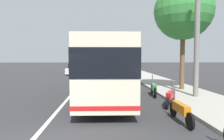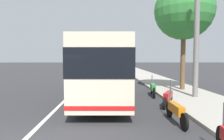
{
  "view_description": "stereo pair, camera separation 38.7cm",
  "coord_description": "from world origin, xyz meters",
  "px_view_note": "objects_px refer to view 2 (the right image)",
  "views": [
    {
      "loc": [
        -4.51,
        -2.0,
        2.34
      ],
      "look_at": [
        9.79,
        -2.7,
        1.5
      ],
      "focal_mm": 31.74,
      "sensor_mm": 36.0,
      "label": 1
    },
    {
      "loc": [
        -4.53,
        -2.39,
        2.34
      ],
      "look_at": [
        9.79,
        -2.7,
        1.5
      ],
      "focal_mm": 31.74,
      "sensor_mm": 36.0,
      "label": 2
    }
  ],
  "objects_px": {
    "coach_bus": "(105,66)",
    "utility_pole": "(196,45)",
    "car_far_distant": "(78,69)",
    "roadside_tree_mid_block": "(184,11)",
    "motorcycle_nearest_curb": "(168,97)",
    "motorcycle_far_end": "(153,88)",
    "car_side_street": "(109,64)",
    "motorcycle_angled": "(176,111)"
  },
  "relations": [
    {
      "from": "motorcycle_angled",
      "to": "utility_pole",
      "type": "distance_m",
      "value": 5.52
    },
    {
      "from": "car_far_distant",
      "to": "roadside_tree_mid_block",
      "type": "bearing_deg",
      "value": 36.16
    },
    {
      "from": "motorcycle_nearest_curb",
      "to": "motorcycle_far_end",
      "type": "relative_size",
      "value": 0.89
    },
    {
      "from": "coach_bus",
      "to": "utility_pole",
      "type": "height_order",
      "value": "utility_pole"
    },
    {
      "from": "motorcycle_nearest_curb",
      "to": "roadside_tree_mid_block",
      "type": "relative_size",
      "value": 0.24
    },
    {
      "from": "motorcycle_far_end",
      "to": "utility_pole",
      "type": "bearing_deg",
      "value": -107.92
    },
    {
      "from": "car_side_street",
      "to": "utility_pole",
      "type": "relative_size",
      "value": 0.73
    },
    {
      "from": "car_side_street",
      "to": "utility_pole",
      "type": "distance_m",
      "value": 41.88
    },
    {
      "from": "motorcycle_angled",
      "to": "motorcycle_far_end",
      "type": "relative_size",
      "value": 0.98
    },
    {
      "from": "car_side_street",
      "to": "utility_pole",
      "type": "height_order",
      "value": "utility_pole"
    },
    {
      "from": "motorcycle_nearest_curb",
      "to": "utility_pole",
      "type": "height_order",
      "value": "utility_pole"
    },
    {
      "from": "motorcycle_angled",
      "to": "car_side_street",
      "type": "height_order",
      "value": "car_side_street"
    },
    {
      "from": "motorcycle_far_end",
      "to": "roadside_tree_mid_block",
      "type": "xyz_separation_m",
      "value": [
        1.71,
        -2.5,
        5.19
      ]
    },
    {
      "from": "car_far_distant",
      "to": "motorcycle_angled",
      "type": "bearing_deg",
      "value": 20.87
    },
    {
      "from": "motorcycle_angled",
      "to": "car_far_distant",
      "type": "relative_size",
      "value": 0.46
    },
    {
      "from": "utility_pole",
      "to": "coach_bus",
      "type": "bearing_deg",
      "value": 72.83
    },
    {
      "from": "motorcycle_angled",
      "to": "roadside_tree_mid_block",
      "type": "height_order",
      "value": "roadside_tree_mid_block"
    },
    {
      "from": "motorcycle_nearest_curb",
      "to": "utility_pole",
      "type": "xyz_separation_m",
      "value": [
        1.55,
        -2.04,
        2.63
      ]
    },
    {
      "from": "car_far_distant",
      "to": "utility_pole",
      "type": "height_order",
      "value": "utility_pole"
    },
    {
      "from": "motorcycle_nearest_curb",
      "to": "car_far_distant",
      "type": "bearing_deg",
      "value": 48.97
    },
    {
      "from": "motorcycle_nearest_curb",
      "to": "motorcycle_far_end",
      "type": "distance_m",
      "value": 2.59
    },
    {
      "from": "motorcycle_nearest_curb",
      "to": "utility_pole",
      "type": "bearing_deg",
      "value": -24.52
    },
    {
      "from": "utility_pole",
      "to": "car_side_street",
      "type": "bearing_deg",
      "value": 6.39
    },
    {
      "from": "roadside_tree_mid_block",
      "to": "motorcycle_nearest_curb",
      "type": "bearing_deg",
      "value": 151.43
    },
    {
      "from": "car_far_distant",
      "to": "utility_pole",
      "type": "distance_m",
      "value": 20.43
    },
    {
      "from": "motorcycle_far_end",
      "to": "coach_bus",
      "type": "bearing_deg",
      "value": 86.59
    },
    {
      "from": "coach_bus",
      "to": "utility_pole",
      "type": "bearing_deg",
      "value": -105.87
    },
    {
      "from": "motorcycle_nearest_curb",
      "to": "car_side_street",
      "type": "bearing_deg",
      "value": 31.65
    },
    {
      "from": "roadside_tree_mid_block",
      "to": "utility_pole",
      "type": "bearing_deg",
      "value": 173.74
    },
    {
      "from": "coach_bus",
      "to": "motorcycle_angled",
      "type": "height_order",
      "value": "coach_bus"
    },
    {
      "from": "car_far_distant",
      "to": "utility_pole",
      "type": "xyz_separation_m",
      "value": [
        -17.96,
        -9.45,
        2.35
      ]
    },
    {
      "from": "motorcycle_far_end",
      "to": "car_far_distant",
      "type": "bearing_deg",
      "value": 30.48
    },
    {
      "from": "coach_bus",
      "to": "motorcycle_nearest_curb",
      "type": "distance_m",
      "value": 4.66
    },
    {
      "from": "motorcycle_far_end",
      "to": "utility_pole",
      "type": "relative_size",
      "value": 0.35
    },
    {
      "from": "motorcycle_angled",
      "to": "motorcycle_nearest_curb",
      "type": "distance_m",
      "value": 2.62
    },
    {
      "from": "coach_bus",
      "to": "car_side_street",
      "type": "height_order",
      "value": "coach_bus"
    },
    {
      "from": "motorcycle_nearest_curb",
      "to": "coach_bus",
      "type": "bearing_deg",
      "value": 73.03
    },
    {
      "from": "car_side_street",
      "to": "roadside_tree_mid_block",
      "type": "height_order",
      "value": "roadside_tree_mid_block"
    },
    {
      "from": "motorcycle_nearest_curb",
      "to": "car_side_street",
      "type": "distance_m",
      "value": 43.18
    },
    {
      "from": "motorcycle_nearest_curb",
      "to": "car_far_distant",
      "type": "xyz_separation_m",
      "value": [
        19.52,
        7.41,
        0.28
      ]
    },
    {
      "from": "motorcycle_angled",
      "to": "car_side_street",
      "type": "xyz_separation_m",
      "value": [
        45.68,
        2.1,
        0.28
      ]
    },
    {
      "from": "coach_bus",
      "to": "motorcycle_angled",
      "type": "bearing_deg",
      "value": -154.06
    }
  ]
}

